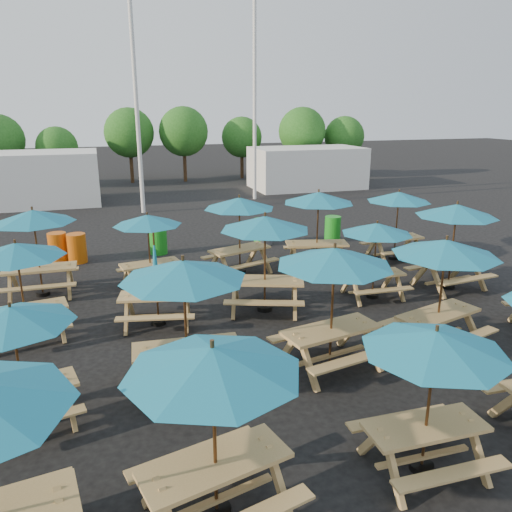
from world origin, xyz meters
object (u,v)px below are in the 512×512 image
object	(u,v)px
picnic_unit_11	(239,207)
picnic_unit_15	(318,202)
picnic_unit_3	(33,221)
picnic_unit_18	(456,215)
picnic_unit_5	(184,278)
picnic_unit_6	(157,288)
picnic_unit_10	(265,229)
picnic_unit_19	(399,201)
picnic_unit_2	(17,256)
picnic_unit_4	(213,370)
waste_bin_5	(333,229)
picnic_unit_1	(12,323)
picnic_unit_13	(445,254)
picnic_unit_9	(334,264)
picnic_unit_8	(435,350)
waste_bin_4	(264,232)
picnic_unit_7	(148,224)
waste_bin_3	(262,231)
waste_bin_2	(158,240)
picnic_unit_14	(377,233)
waste_bin_1	(77,248)
waste_bin_0	(58,247)

from	to	relation	value
picnic_unit_11	picnic_unit_15	xyz separation A→B (m)	(2.57, -0.20, 0.06)
picnic_unit_3	picnic_unit_18	bearing A→B (deg)	-13.45
picnic_unit_5	picnic_unit_6	world-z (taller)	picnic_unit_5
picnic_unit_10	picnic_unit_15	distance (m)	4.04
picnic_unit_6	picnic_unit_19	bearing A→B (deg)	31.52
picnic_unit_2	picnic_unit_4	xyz separation A→B (m)	(2.94, -6.31, 0.12)
picnic_unit_6	waste_bin_5	size ratio (longest dim) A/B	2.31
picnic_unit_1	picnic_unit_10	size ratio (longest dim) A/B	0.79
picnic_unit_6	picnic_unit_15	xyz separation A→B (m)	(5.54, 2.98, 1.25)
picnic_unit_1	picnic_unit_13	xyz separation A→B (m)	(8.28, 0.38, 0.28)
picnic_unit_9	picnic_unit_8	bearing A→B (deg)	-101.53
picnic_unit_10	picnic_unit_18	world-z (taller)	picnic_unit_10
picnic_unit_8	waste_bin_4	bearing A→B (deg)	83.11
picnic_unit_13	picnic_unit_7	bearing A→B (deg)	118.36
picnic_unit_6	picnic_unit_7	size ratio (longest dim) A/B	1.01
waste_bin_3	picnic_unit_5	bearing A→B (deg)	-115.93
picnic_unit_4	picnic_unit_9	distance (m)	4.38
picnic_unit_3	picnic_unit_5	world-z (taller)	picnic_unit_5
picnic_unit_2	picnic_unit_13	size ratio (longest dim) A/B	0.88
picnic_unit_9	picnic_unit_11	size ratio (longest dim) A/B	0.96
picnic_unit_6	waste_bin_2	world-z (taller)	picnic_unit_6
picnic_unit_14	waste_bin_1	distance (m)	9.99
picnic_unit_9	picnic_unit_10	world-z (taller)	picnic_unit_9
picnic_unit_6	picnic_unit_8	world-z (taller)	picnic_unit_6
waste_bin_0	picnic_unit_18	bearing A→B (deg)	-29.51
picnic_unit_13	picnic_unit_15	bearing A→B (deg)	76.37
picnic_unit_1	waste_bin_5	size ratio (longest dim) A/B	2.32
picnic_unit_5	picnic_unit_14	bearing A→B (deg)	32.29
picnic_unit_10	picnic_unit_3	bearing A→B (deg)	172.55
picnic_unit_7	picnic_unit_19	xyz separation A→B (m)	(8.39, 0.23, 0.18)
picnic_unit_11	picnic_unit_15	world-z (taller)	picnic_unit_15
picnic_unit_15	waste_bin_1	world-z (taller)	picnic_unit_15
picnic_unit_1	picnic_unit_11	xyz separation A→B (m)	(5.56, 6.64, 0.26)
picnic_unit_8	picnic_unit_9	bearing A→B (deg)	90.49
picnic_unit_7	picnic_unit_2	bearing A→B (deg)	-148.52
picnic_unit_1	picnic_unit_6	size ratio (longest dim) A/B	1.00
picnic_unit_10	picnic_unit_14	bearing A→B (deg)	19.39
picnic_unit_1	picnic_unit_3	distance (m)	6.43
waste_bin_0	waste_bin_4	world-z (taller)	same
picnic_unit_1	picnic_unit_19	bearing A→B (deg)	17.74
picnic_unit_14	picnic_unit_15	size ratio (longest dim) A/B	0.78
picnic_unit_4	waste_bin_1	world-z (taller)	picnic_unit_4
picnic_unit_19	waste_bin_3	distance (m)	5.24
waste_bin_4	picnic_unit_3	bearing A→B (deg)	-156.96
picnic_unit_8	waste_bin_5	world-z (taller)	picnic_unit_8
waste_bin_3	waste_bin_4	size ratio (longest dim) A/B	1.00
picnic_unit_15	picnic_unit_1	bearing A→B (deg)	-128.08
picnic_unit_13	waste_bin_4	world-z (taller)	picnic_unit_13
picnic_unit_8	waste_bin_1	xyz separation A→B (m)	(-5.06, 12.27, -1.44)
waste_bin_4	waste_bin_5	size ratio (longest dim) A/B	1.00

